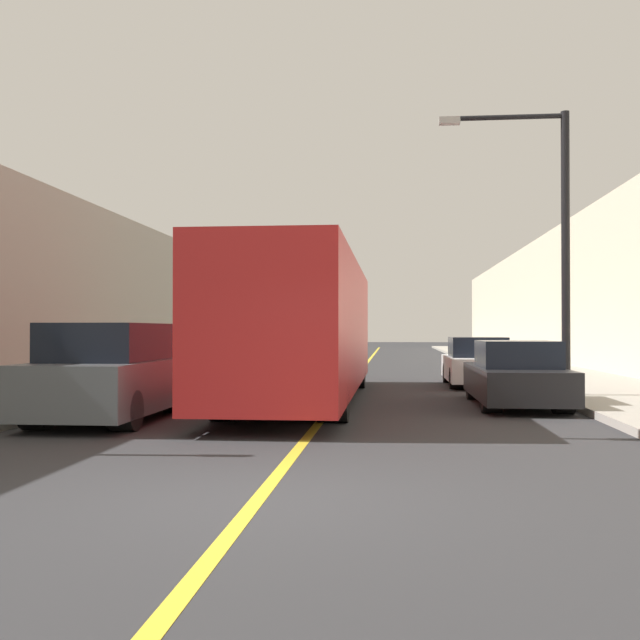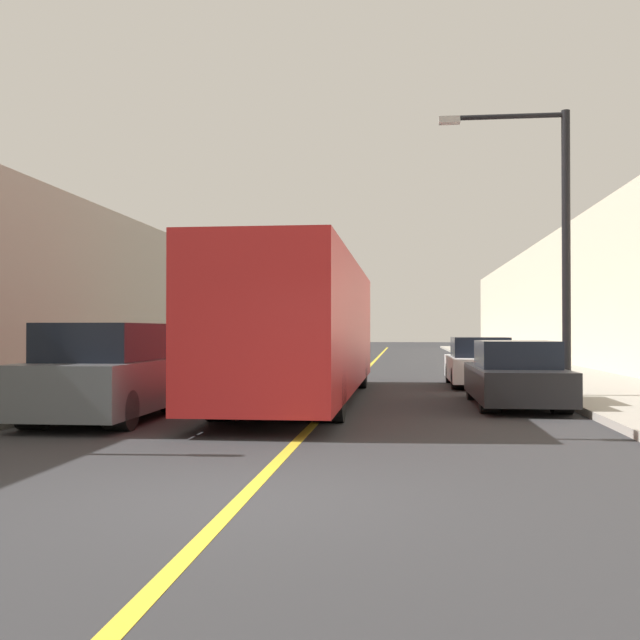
% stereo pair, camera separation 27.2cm
% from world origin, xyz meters
% --- Properties ---
extents(ground_plane, '(200.00, 200.00, 0.00)m').
position_xyz_m(ground_plane, '(0.00, 0.00, 0.00)').
color(ground_plane, '#2D2D30').
extents(sidewalk_left, '(3.86, 72.00, 0.15)m').
position_xyz_m(sidewalk_left, '(-7.02, 30.00, 0.08)').
color(sidewalk_left, '#9E998E').
rests_on(sidewalk_left, ground).
extents(sidewalk_right, '(3.86, 72.00, 0.15)m').
position_xyz_m(sidewalk_right, '(7.02, 30.00, 0.08)').
color(sidewalk_right, '#9E998E').
rests_on(sidewalk_right, ground).
extents(building_row_left, '(4.00, 72.00, 6.04)m').
position_xyz_m(building_row_left, '(-10.95, 30.00, 3.02)').
color(building_row_left, gray).
rests_on(building_row_left, ground).
extents(building_row_right, '(4.00, 72.00, 6.54)m').
position_xyz_m(building_row_right, '(10.95, 30.00, 3.27)').
color(building_row_right, beige).
rests_on(building_row_right, ground).
extents(road_center_line, '(0.16, 72.00, 0.01)m').
position_xyz_m(road_center_line, '(0.00, 30.00, 0.00)').
color(road_center_line, gold).
rests_on(road_center_line, ground).
extents(bus, '(2.53, 12.98, 3.24)m').
position_xyz_m(bus, '(-0.74, 10.30, 1.75)').
color(bus, '#AD1E1E').
rests_on(bus, ground).
extents(parked_suv_left, '(1.94, 4.66, 1.80)m').
position_xyz_m(parked_suv_left, '(-3.84, 6.12, 0.84)').
color(parked_suv_left, '#51565B').
rests_on(parked_suv_left, ground).
extents(car_right_near, '(1.81, 4.77, 1.44)m').
position_xyz_m(car_right_near, '(4.01, 9.51, 0.66)').
color(car_right_near, black).
rests_on(car_right_near, ground).
extents(car_right_mid, '(1.81, 4.41, 1.47)m').
position_xyz_m(car_right_mid, '(3.83, 15.52, 0.66)').
color(car_right_mid, silver).
rests_on(car_right_mid, ground).
extents(street_lamp_right, '(3.05, 0.24, 6.69)m').
position_xyz_m(street_lamp_right, '(5.06, 10.82, 4.07)').
color(street_lamp_right, black).
rests_on(street_lamp_right, sidewalk_right).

